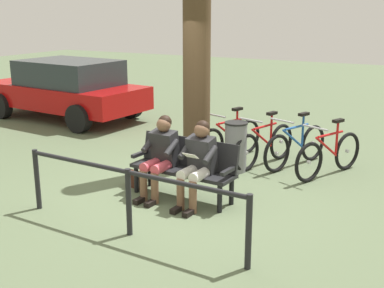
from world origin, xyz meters
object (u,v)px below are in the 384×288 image
at_px(bench, 185,164).
at_px(bicycle_red, 329,155).
at_px(person_companion, 161,153).
at_px(tree_trunk, 197,47).
at_px(litter_bin, 236,147).
at_px(bicycle_black, 264,145).
at_px(bicycle_blue, 230,140).
at_px(bicycle_orange, 296,146).
at_px(parked_car, 67,88).
at_px(handbag, 135,179).
at_px(person_reading, 198,160).

bearing_deg(bench, bicycle_red, -125.78).
height_order(person_companion, tree_trunk, tree_trunk).
height_order(litter_bin, bicycle_black, bicycle_black).
bearing_deg(litter_bin, bicycle_blue, -58.92).
bearing_deg(bicycle_orange, parked_car, -79.53).
relative_size(bench, handbag, 5.44).
bearing_deg(bicycle_black, bench, 2.51).
relative_size(person_reading, parked_car, 0.28).
bearing_deg(tree_trunk, bicycle_orange, -152.16).
xyz_separation_m(bicycle_red, bicycle_black, (1.14, -0.05, 0.00)).
bearing_deg(parked_car, person_reading, 152.66).
relative_size(person_companion, tree_trunk, 0.29).
relative_size(bicycle_red, bicycle_orange, 0.98).
height_order(person_reading, tree_trunk, tree_trunk).
distance_m(bench, handbag, 0.97).
height_order(handbag, bicycle_red, bicycle_red).
bearing_deg(handbag, parked_car, -37.73).
bearing_deg(bicycle_blue, person_companion, 14.65).
bearing_deg(bicycle_red, bicycle_orange, -87.56).
height_order(litter_bin, parked_car, parked_car).
distance_m(person_companion, handbag, 0.79).
xyz_separation_m(bench, bicycle_blue, (0.19, -2.07, -0.15)).
bearing_deg(bicycle_orange, litter_bin, -26.87).
xyz_separation_m(bicycle_black, parked_car, (5.69, -1.32, 0.41)).
bearing_deg(bicycle_black, bicycle_orange, 128.03).
distance_m(tree_trunk, litter_bin, 1.79).
bearing_deg(bicycle_orange, handbag, -19.91).
bearing_deg(bicycle_black, bicycle_red, 104.06).
relative_size(bench, bicycle_black, 1.00).
distance_m(person_companion, bicycle_orange, 2.70).
bearing_deg(bicycle_red, handbag, -28.63).
bearing_deg(bicycle_blue, bicycle_red, 104.36).
bearing_deg(bicycle_red, bench, -16.48).
xyz_separation_m(person_companion, bicycle_black, (-0.83, -2.13, -0.30)).
relative_size(bicycle_orange, bicycle_blue, 0.99).
xyz_separation_m(handbag, litter_bin, (-1.07, -1.46, 0.31)).
bearing_deg(bench, handbag, 5.20).
height_order(bench, person_reading, person_reading).
bearing_deg(bicycle_orange, bicycle_blue, -63.27).
xyz_separation_m(person_companion, handbag, (0.56, -0.13, -0.54)).
xyz_separation_m(handbag, bicycle_orange, (-1.89, -2.20, 0.24)).
height_order(handbag, litter_bin, litter_bin).
relative_size(bicycle_orange, parked_car, 0.37).
bearing_deg(bench, person_companion, 27.24).
distance_m(bench, person_reading, 0.39).
height_order(person_reading, bicycle_blue, person_reading).
relative_size(person_companion, bicycle_blue, 0.74).
xyz_separation_m(bicycle_orange, bicycle_blue, (1.20, 0.12, 0.00)).
distance_m(person_reading, handbag, 1.33).
distance_m(litter_bin, bicycle_black, 0.64).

